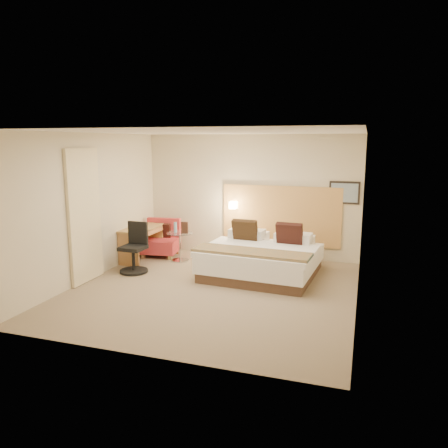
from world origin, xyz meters
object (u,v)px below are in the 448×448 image
(desk, at_px, (142,234))
(desk_chair, at_px, (135,252))
(bed, at_px, (262,258))
(side_table, at_px, (180,245))
(lounge_chair, at_px, (161,241))

(desk, xyz_separation_m, desk_chair, (0.29, -0.85, -0.16))
(desk, bearing_deg, bed, -5.05)
(desk, relative_size, desk_chair, 1.19)
(bed, xyz_separation_m, side_table, (-1.91, 0.41, 0.02))
(lounge_chair, distance_m, desk_chair, 1.32)
(bed, bearing_deg, desk_chair, -165.91)
(bed, distance_m, desk, 2.75)
(lounge_chair, bearing_deg, desk, -115.08)
(bed, xyz_separation_m, desk, (-2.72, 0.24, 0.24))
(lounge_chair, relative_size, side_table, 1.37)
(lounge_chair, height_order, side_table, lounge_chair)
(bed, distance_m, desk_chair, 2.51)
(desk_chair, bearing_deg, lounge_chair, 93.06)
(bed, xyz_separation_m, lounge_chair, (-2.51, 0.71, -0.00))
(desk, height_order, desk_chair, desk_chair)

